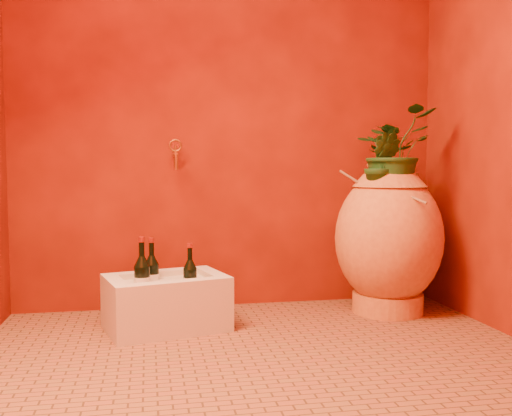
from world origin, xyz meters
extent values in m
plane|color=brown|center=(0.00, 0.00, 0.00)|extent=(2.50, 2.50, 0.00)
cube|color=#5B1105|center=(0.00, 1.00, 1.25)|extent=(2.50, 0.02, 2.50)
cylinder|color=#D2893B|center=(0.85, 0.65, 0.06)|extent=(0.41, 0.41, 0.11)
ellipsoid|color=#D2893B|center=(0.85, 0.65, 0.42)|extent=(0.63, 0.63, 0.75)
cone|color=#D2893B|center=(0.85, 0.65, 0.77)|extent=(0.43, 0.43, 0.11)
torus|color=#D2893B|center=(0.85, 0.65, 0.84)|extent=(0.26, 0.26, 0.05)
cylinder|color=olive|center=(0.77, 0.60, 0.67)|extent=(0.41, 0.21, 0.29)
cylinder|color=olive|center=(0.83, 0.53, 0.70)|extent=(0.20, 0.37, 0.13)
cylinder|color=olive|center=(0.95, 0.57, 0.72)|extent=(0.21, 0.30, 0.16)
cube|color=beige|center=(-0.40, 0.54, 0.12)|extent=(0.67, 0.53, 0.25)
cube|color=beige|center=(-0.40, 0.70, 0.26)|extent=(0.58, 0.22, 0.03)
cube|color=beige|center=(-0.40, 0.38, 0.26)|extent=(0.58, 0.22, 0.03)
cube|color=beige|center=(-0.66, 0.54, 0.26)|extent=(0.13, 0.26, 0.03)
cube|color=beige|center=(-0.15, 0.54, 0.26)|extent=(0.13, 0.26, 0.03)
cylinder|color=black|center=(-0.47, 0.60, 0.24)|extent=(0.07, 0.07, 0.17)
cone|color=black|center=(-0.47, 0.60, 0.35)|extent=(0.07, 0.07, 0.05)
cylinder|color=black|center=(-0.47, 0.60, 0.41)|extent=(0.03, 0.03, 0.07)
cylinder|color=maroon|center=(-0.47, 0.60, 0.45)|extent=(0.03, 0.03, 0.02)
cylinder|color=silver|center=(-0.47, 0.60, 0.24)|extent=(0.08, 0.08, 0.08)
cylinder|color=black|center=(-0.28, 0.50, 0.23)|extent=(0.07, 0.07, 0.16)
cone|color=black|center=(-0.28, 0.50, 0.34)|extent=(0.07, 0.07, 0.05)
cylinder|color=black|center=(-0.28, 0.50, 0.39)|extent=(0.02, 0.02, 0.06)
cylinder|color=maroon|center=(-0.28, 0.50, 0.43)|extent=(0.03, 0.03, 0.02)
cylinder|color=silver|center=(-0.28, 0.50, 0.23)|extent=(0.07, 0.07, 0.07)
cylinder|color=black|center=(-0.52, 0.48, 0.24)|extent=(0.08, 0.08, 0.19)
cone|color=black|center=(-0.52, 0.48, 0.36)|extent=(0.08, 0.08, 0.05)
cylinder|color=black|center=(-0.52, 0.48, 0.42)|extent=(0.03, 0.03, 0.07)
cylinder|color=maroon|center=(-0.52, 0.48, 0.47)|extent=(0.03, 0.03, 0.03)
cylinder|color=silver|center=(-0.52, 0.48, 0.24)|extent=(0.08, 0.08, 0.08)
cylinder|color=#9A6623|center=(-0.33, 0.93, 0.90)|extent=(0.03, 0.15, 0.03)
cylinder|color=#9A6623|center=(-0.33, 0.85, 0.85)|extent=(0.02, 0.02, 0.08)
torus|color=#9A6623|center=(-0.33, 0.93, 0.95)|extent=(0.08, 0.01, 0.08)
cylinder|color=#9A6623|center=(-0.33, 0.93, 0.92)|extent=(0.01, 0.01, 0.05)
imported|color=#19481C|center=(0.87, 0.65, 0.91)|extent=(0.55, 0.52, 0.49)
imported|color=#19481C|center=(0.77, 0.58, 0.84)|extent=(0.24, 0.22, 0.35)
camera|label=1|loc=(-0.48, -2.35, 0.82)|focal=40.00mm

